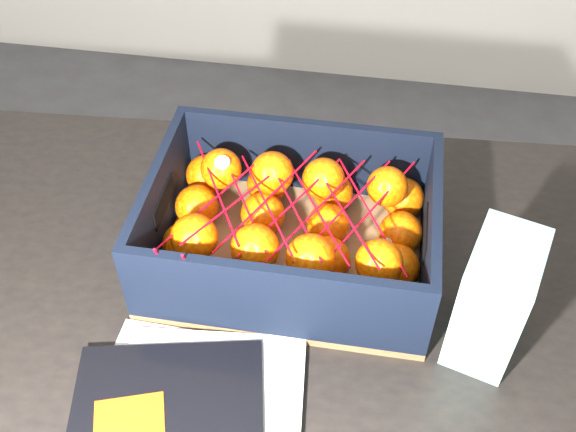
# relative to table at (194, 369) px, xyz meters

# --- Properties ---
(table) EXTENTS (1.25, 0.88, 0.75)m
(table) POSITION_rel_table_xyz_m (0.00, 0.00, 0.00)
(table) COLOR black
(table) RESTS_ON ground
(produce_crate) EXTENTS (0.36, 0.27, 0.13)m
(produce_crate) POSITION_rel_table_xyz_m (0.11, 0.13, 0.14)
(produce_crate) COLOR olive
(produce_crate) RESTS_ON table
(clementine_heap) EXTENTS (0.34, 0.25, 0.10)m
(clementine_heap) POSITION_rel_table_xyz_m (0.11, 0.13, 0.15)
(clementine_heap) COLOR #EB5304
(clementine_heap) RESTS_ON produce_crate
(mesh_net) EXTENTS (0.30, 0.24, 0.09)m
(mesh_net) POSITION_rel_table_xyz_m (0.10, 0.12, 0.20)
(mesh_net) COLOR red
(mesh_net) RESTS_ON clementine_heap
(retail_carton) EXTENTS (0.10, 0.12, 0.16)m
(retail_carton) POSITION_rel_table_xyz_m (0.36, 0.04, 0.18)
(retail_carton) COLOR silver
(retail_carton) RESTS_ON table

